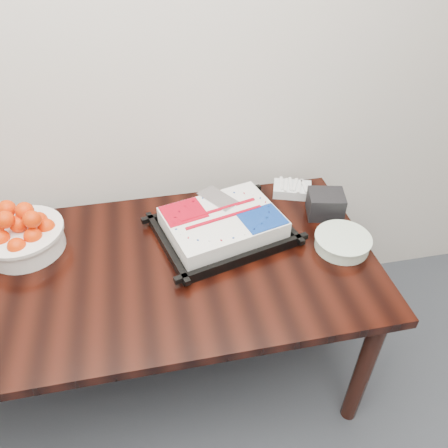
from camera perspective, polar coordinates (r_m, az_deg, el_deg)
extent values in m
plane|color=silver|center=(1.84, -13.58, 19.47)|extent=(5.00, 0.00, 5.00)
cube|color=black|center=(1.73, -10.26, -5.90)|extent=(1.80, 0.90, 0.04)
cylinder|color=black|center=(1.96, 17.75, -17.65)|extent=(0.07, 0.07, 0.71)
cylinder|color=black|center=(2.38, 10.24, -3.24)|extent=(0.07, 0.07, 0.71)
cube|color=black|center=(1.82, -0.19, -1.08)|extent=(0.60, 0.52, 0.02)
cube|color=white|center=(1.79, -0.19, 0.14)|extent=(0.52, 0.44, 0.08)
cube|color=#A80317|center=(1.82, -4.90, 2.36)|extent=(0.20, 0.18, 0.00)
cube|color=navy|center=(1.72, 4.77, -0.09)|extent=(0.20, 0.18, 0.00)
cube|color=silver|center=(1.86, 0.15, 3.40)|extent=(0.17, 0.20, 0.00)
cylinder|color=white|center=(1.91, -24.62, -1.86)|extent=(0.30, 0.30, 0.10)
cylinder|color=white|center=(1.88, -24.97, -0.86)|extent=(0.32, 0.32, 0.01)
cylinder|color=white|center=(1.82, 15.19, -2.39)|extent=(0.22, 0.22, 0.05)
cylinder|color=white|center=(1.80, 15.33, -1.73)|extent=(0.23, 0.23, 0.01)
cube|color=silver|center=(2.08, 8.89, 4.46)|extent=(0.20, 0.16, 0.04)
cube|color=black|center=(1.96, 13.11, 2.53)|extent=(0.18, 0.16, 0.11)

